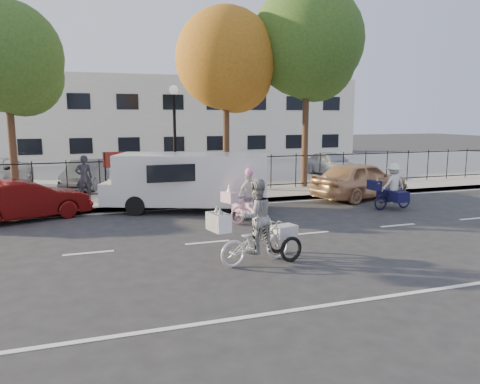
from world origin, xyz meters
name	(u,v)px	position (x,y,z in m)	size (l,w,h in m)	color
ground	(208,243)	(0.00, 0.00, 0.00)	(120.00, 120.00, 0.00)	#333334
road_markings	(208,242)	(0.00, 0.00, 0.01)	(60.00, 9.52, 0.01)	silver
curb	(172,205)	(0.00, 5.05, 0.07)	(60.00, 0.10, 0.15)	#A8A399
sidewalk	(167,201)	(0.00, 6.10, 0.07)	(60.00, 2.20, 0.15)	#A8A399
parking_lot	(139,174)	(0.00, 15.00, 0.07)	(60.00, 15.60, 0.15)	#A8A399
iron_fence	(162,176)	(0.00, 7.20, 0.90)	(58.00, 0.06, 1.50)	black
building	(122,120)	(0.00, 25.00, 3.00)	(34.00, 10.00, 6.00)	silver
lamppost	(174,121)	(0.50, 6.80, 3.11)	(0.36, 0.36, 4.33)	black
street_sign	(115,166)	(-1.85, 6.80, 1.42)	(0.85, 0.06, 1.80)	black
zebra_trike	(256,231)	(0.60, -2.01, 0.74)	(2.25, 1.20, 1.92)	silver
unicorn_bike	(248,203)	(1.82, 1.88, 0.63)	(1.73, 1.26, 1.71)	#F5BBCD
bull_bike	(392,191)	(7.42, 2.22, 0.66)	(1.77, 1.21, 1.64)	black
white_van	(190,180)	(0.49, 4.21, 1.11)	(6.12, 3.66, 2.00)	white
red_sedan	(25,200)	(-4.80, 4.50, 0.64)	(1.36, 3.91, 1.29)	#520A09
gold_sedan	(360,180)	(7.57, 4.50, 0.76)	(1.79, 4.44, 1.51)	tan
pedestrian	(84,178)	(-2.98, 6.80, 1.00)	(0.62, 0.41, 1.71)	black
lot_car_c	(85,174)	(-2.90, 9.89, 0.77)	(1.32, 3.78, 1.25)	#54595D
lot_car_d	(331,163)	(9.64, 10.41, 0.79)	(1.51, 3.74, 1.28)	#ABAFB3
tree_west	(10,62)	(-5.33, 7.95, 5.25)	(4.09, 4.09, 7.50)	#442D1D
tree_mid	(229,64)	(3.06, 7.79, 5.48)	(4.27, 4.27, 7.82)	#442D1D
tree_east	(309,47)	(6.61, 7.36, 6.27)	(4.88, 4.88, 8.95)	#442D1D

